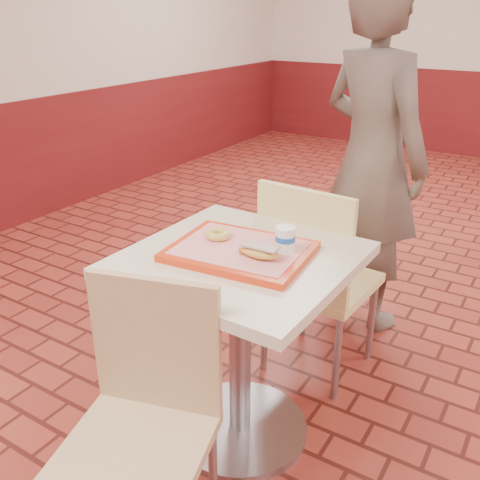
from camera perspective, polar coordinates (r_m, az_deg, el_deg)
The scene contains 8 objects.
main_table at distance 2.12m, azimuth 0.00°, elevation -8.34°, with size 0.80×0.80×0.85m.
chair_main_front at distance 1.79m, azimuth -10.19°, elevation -17.62°, with size 0.54×0.54×0.94m.
chair_main_back at distance 2.51m, azimuth 7.94°, elevation -3.52°, with size 0.49×0.49×1.00m.
customer at distance 2.97m, azimuth 13.89°, elevation 8.31°, with size 0.69×0.45×1.89m, color brown.
serving_tray at distance 1.99m, azimuth 0.00°, elevation -1.19°, with size 0.50×0.39×0.03m.
ring_donut at distance 2.05m, azimuth -2.39°, elevation 0.64°, with size 0.10×0.10×0.03m, color gold.
long_john_donut at distance 1.89m, azimuth 2.03°, elevation -1.24°, with size 0.16×0.08×0.05m.
paper_cup at distance 1.94m, azimuth 4.85°, elevation 0.13°, with size 0.07×0.07×0.09m.
Camera 1 is at (-0.15, -2.04, 1.69)m, focal length 40.00 mm.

